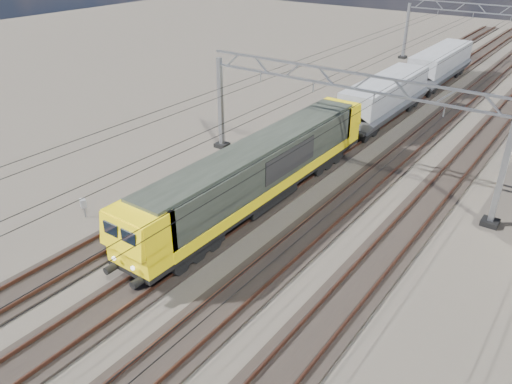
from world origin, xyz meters
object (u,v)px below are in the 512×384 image
Objects in this scene: hopper_wagon_lead at (385,96)px; locomotive at (261,169)px; hopper_wagon_mid at (440,63)px; trackside_cabinet at (83,204)px; catenary_gantry_mid at (340,123)px; catenary_gantry_far at (488,35)px.

locomotive is at bearing -90.00° from hopper_wagon_lead.
trackside_cabinet is at bearing -100.49° from hopper_wagon_mid.
trackside_cabinet is at bearing -126.33° from catenary_gantry_mid.
locomotive is 10.14m from trackside_cabinet.
catenary_gantry_mid is 15.83m from trackside_cabinet.
hopper_wagon_mid is 39.56m from trackside_cabinet.
catenary_gantry_mid is 0.94× the size of locomotive.
catenary_gantry_mid is 1.00× the size of catenary_gantry_far.
trackside_cabinet is (-7.20, -6.98, -1.47)m from locomotive.
catenary_gantry_mid is 26.49m from hopper_wagon_mid.
catenary_gantry_far is 9.98m from hopper_wagon_mid.
trackside_cabinet is at bearing -106.26° from hopper_wagon_lead.
catenary_gantry_mid is 36.00m from catenary_gantry_far.
hopper_wagon_lead is 1.00× the size of hopper_wagon_mid.
catenary_gantry_mid is at bearing 77.96° from trackside_cabinet.
hopper_wagon_lead is 14.20m from hopper_wagon_mid.
hopper_wagon_lead reaches higher than trackside_cabinet.
hopper_wagon_lead is at bearing 90.00° from locomotive.
catenary_gantry_far is at bearing 90.00° from catenary_gantry_mid.
locomotive is at bearing -109.88° from catenary_gantry_mid.
hopper_wagon_lead is 25.74m from trackside_cabinet.
catenary_gantry_far reaches higher than hopper_wagon_lead.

